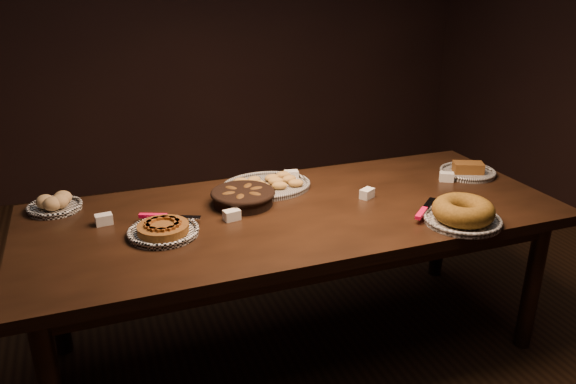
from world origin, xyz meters
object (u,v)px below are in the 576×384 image
object	(u,v)px
buffet_table	(296,224)
madeleine_platter	(266,185)
apple_tart_plate	(163,230)
bundt_cake_plate	(463,213)

from	to	relation	value
buffet_table	madeleine_platter	size ratio (longest dim) A/B	5.41
apple_tart_plate	madeleine_platter	xyz separation A→B (m)	(0.56, 0.35, -0.00)
apple_tart_plate	madeleine_platter	distance (m)	0.66
buffet_table	madeleine_platter	distance (m)	0.32
buffet_table	apple_tart_plate	size ratio (longest dim) A/B	7.51
madeleine_platter	bundt_cake_plate	world-z (taller)	bundt_cake_plate
madeleine_platter	bundt_cake_plate	distance (m)	0.94
apple_tart_plate	madeleine_platter	bearing A→B (deg)	45.30
buffet_table	madeleine_platter	world-z (taller)	madeleine_platter
madeleine_platter	bundt_cake_plate	bearing A→B (deg)	-42.88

